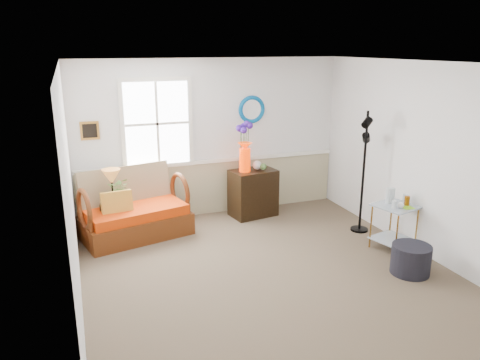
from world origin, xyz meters
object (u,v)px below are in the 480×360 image
object	(u,v)px
lamp_stand	(113,219)
ottoman	(411,259)
loveseat	(135,204)
floor_lamp	(363,173)
side_table	(394,227)
cabinet	(253,193)

from	to	relation	value
lamp_stand	ottoman	xyz separation A→B (m)	(3.42, -2.49, -0.10)
loveseat	floor_lamp	world-z (taller)	floor_lamp
loveseat	lamp_stand	distance (m)	0.40
loveseat	side_table	bearing A→B (deg)	-40.93
cabinet	ottoman	xyz separation A→B (m)	(1.10, -2.65, -0.21)
lamp_stand	side_table	size ratio (longest dim) A/B	0.87
loveseat	lamp_stand	bearing A→B (deg)	154.15
cabinet	ottoman	bearing A→B (deg)	-76.95
lamp_stand	floor_lamp	bearing A→B (deg)	-16.13
ottoman	loveseat	bearing A→B (deg)	141.97
lamp_stand	cabinet	world-z (taller)	cabinet
lamp_stand	floor_lamp	world-z (taller)	floor_lamp
floor_lamp	ottoman	size ratio (longest dim) A/B	3.82
loveseat	lamp_stand	size ratio (longest dim) A/B	2.73
cabinet	floor_lamp	xyz separation A→B (m)	(1.31, -1.21, 0.54)
floor_lamp	ottoman	distance (m)	1.64
lamp_stand	ottoman	size ratio (longest dim) A/B	1.16
loveseat	lamp_stand	xyz separation A→B (m)	(-0.32, 0.07, -0.22)
loveseat	side_table	size ratio (longest dim) A/B	2.37
loveseat	ottoman	world-z (taller)	loveseat
loveseat	ottoman	distance (m)	3.94
side_table	floor_lamp	size ratio (longest dim) A/B	0.35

